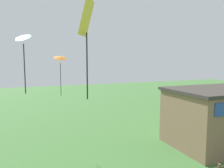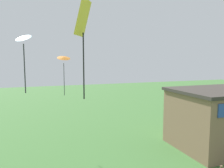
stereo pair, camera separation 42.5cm
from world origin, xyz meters
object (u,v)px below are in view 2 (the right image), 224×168
at_px(kite_yellow_diamond, 83,27).
at_px(kite_cyan_delta, 23,43).
at_px(seaside_building, 221,118).
at_px(kite_orange_delta, 64,59).

bearing_deg(kite_yellow_diamond, kite_cyan_delta, 126.82).
bearing_deg(seaside_building, kite_yellow_diamond, -156.17).
distance_m(kite_yellow_diamond, kite_orange_delta, 10.78).
xyz_separation_m(seaside_building, kite_yellow_diamond, (-12.51, -5.52, 5.83)).
height_order(seaside_building, kite_orange_delta, kite_orange_delta).
distance_m(kite_yellow_diamond, kite_cyan_delta, 3.55).
bearing_deg(kite_orange_delta, kite_yellow_diamond, -93.32).
bearing_deg(kite_cyan_delta, kite_yellow_diamond, -53.18).
bearing_deg(kite_yellow_diamond, seaside_building, 23.83).
distance_m(kite_cyan_delta, kite_orange_delta, 8.37).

